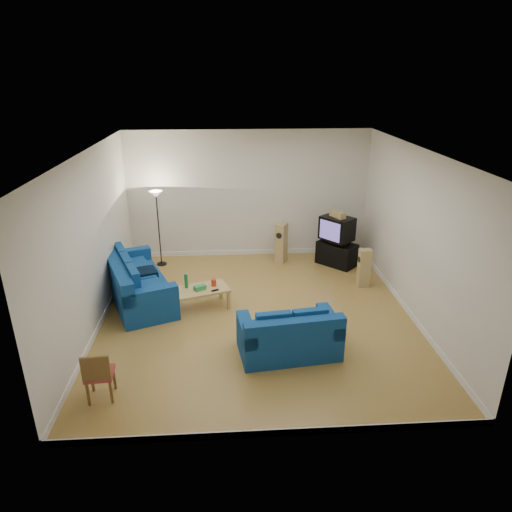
{
  "coord_description": "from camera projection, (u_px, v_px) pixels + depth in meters",
  "views": [
    {
      "loc": [
        -0.55,
        -7.89,
        4.48
      ],
      "look_at": [
        0.0,
        0.4,
        1.1
      ],
      "focal_mm": 32.0,
      "sensor_mm": 36.0,
      "label": 1
    }
  ],
  "objects": [
    {
      "name": "room",
      "position": [
        257.0,
        242.0,
        8.44
      ],
      "size": [
        6.01,
        6.51,
        3.21
      ],
      "color": "brown",
      "rests_on": "ground"
    },
    {
      "name": "speaker_left",
      "position": [
        281.0,
        243.0,
        11.37
      ],
      "size": [
        0.35,
        0.37,
        1.0
      ],
      "rotation": [
        0.0,
        0.0,
        -0.53
      ],
      "color": "tan",
      "rests_on": "ground"
    },
    {
      "name": "av_receiver",
      "position": [
        339.0,
        242.0,
        11.12
      ],
      "size": [
        0.56,
        0.54,
        0.1
      ],
      "primitive_type": "cube",
      "rotation": [
        0.0,
        0.0,
        -0.68
      ],
      "color": "black",
      "rests_on": "tv_stand"
    },
    {
      "name": "centre_speaker",
      "position": [
        338.0,
        214.0,
        10.87
      ],
      "size": [
        0.34,
        0.46,
        0.15
      ],
      "primitive_type": "cube",
      "rotation": [
        0.0,
        0.0,
        -1.11
      ],
      "color": "tan",
      "rests_on": "television"
    },
    {
      "name": "sofa_loveseat",
      "position": [
        290.0,
        338.0,
        7.67
      ],
      "size": [
        1.76,
        1.12,
        0.83
      ],
      "rotation": [
        0.0,
        0.0,
        0.12
      ],
      "color": "navy",
      "rests_on": "ground"
    },
    {
      "name": "tissue_box",
      "position": [
        200.0,
        287.0,
        9.08
      ],
      "size": [
        0.26,
        0.23,
        0.09
      ],
      "primitive_type": "cube",
      "rotation": [
        0.0,
        0.0,
        0.54
      ],
      "color": "green",
      "rests_on": "coffee_table"
    },
    {
      "name": "television",
      "position": [
        337.0,
        228.0,
        11.01
      ],
      "size": [
        0.88,
        0.91,
        0.57
      ],
      "rotation": [
        0.0,
        0.0,
        -0.89
      ],
      "color": "black",
      "rests_on": "av_receiver"
    },
    {
      "name": "red_canister",
      "position": [
        214.0,
        283.0,
        9.23
      ],
      "size": [
        0.12,
        0.12,
        0.14
      ],
      "primitive_type": "cylinder",
      "rotation": [
        0.0,
        0.0,
        0.14
      ],
      "color": "red",
      "rests_on": "coffee_table"
    },
    {
      "name": "coffee_table",
      "position": [
        199.0,
        291.0,
        9.14
      ],
      "size": [
        1.31,
        0.94,
        0.43
      ],
      "rotation": [
        0.0,
        0.0,
        0.33
      ],
      "color": "tan",
      "rests_on": "ground"
    },
    {
      "name": "tv_stand",
      "position": [
        337.0,
        254.0,
        11.27
      ],
      "size": [
        1.02,
        1.02,
        0.57
      ],
      "primitive_type": "cube",
      "rotation": [
        0.0,
        0.0,
        -0.79
      ],
      "color": "black",
      "rests_on": "ground"
    },
    {
      "name": "floor_lamp",
      "position": [
        157.0,
        205.0,
        10.8
      ],
      "size": [
        0.32,
        0.32,
        1.87
      ],
      "color": "black",
      "rests_on": "ground"
    },
    {
      "name": "remote",
      "position": [
        215.0,
        290.0,
        9.05
      ],
      "size": [
        0.15,
        0.11,
        0.02
      ],
      "primitive_type": "cube",
      "rotation": [
        0.0,
        0.0,
        0.44
      ],
      "color": "black",
      "rests_on": "coffee_table"
    },
    {
      "name": "speaker_right",
      "position": [
        364.0,
        268.0,
        10.07
      ],
      "size": [
        0.28,
        0.22,
        0.88
      ],
      "rotation": [
        0.0,
        0.0,
        -1.52
      ],
      "color": "tan",
      "rests_on": "ground"
    },
    {
      "name": "sofa_three_seat",
      "position": [
        135.0,
        285.0,
        9.48
      ],
      "size": [
        1.88,
        2.65,
        0.94
      ],
      "rotation": [
        0.0,
        0.0,
        -1.19
      ],
      "color": "navy",
      "rests_on": "ground"
    },
    {
      "name": "dining_chair",
      "position": [
        98.0,
        374.0,
        6.53
      ],
      "size": [
        0.42,
        0.42,
        0.82
      ],
      "rotation": [
        0.0,
        0.0,
        0.08
      ],
      "color": "brown",
      "rests_on": "ground"
    },
    {
      "name": "bottle",
      "position": [
        186.0,
        281.0,
        9.13
      ],
      "size": [
        0.1,
        0.1,
        0.3
      ],
      "primitive_type": "cylinder",
      "rotation": [
        0.0,
        0.0,
        0.51
      ],
      "color": "#197233",
      "rests_on": "coffee_table"
    }
  ]
}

